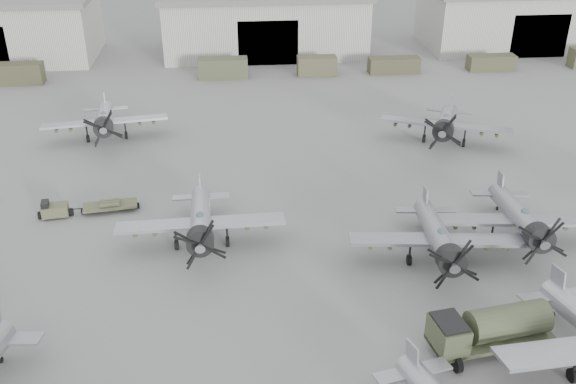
% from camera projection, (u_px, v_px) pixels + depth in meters
% --- Properties ---
extents(ground, '(220.00, 220.00, 0.00)m').
position_uv_depth(ground, '(331.00, 326.00, 39.04)').
color(ground, '#575754').
rests_on(ground, ground).
extents(hangar_center, '(29.00, 14.80, 8.70)m').
position_uv_depth(hangar_center, '(265.00, 21.00, 91.56)').
color(hangar_center, '#B3B4A8').
rests_on(hangar_center, ground).
extents(hangar_right, '(29.00, 14.80, 8.70)m').
position_uv_depth(hangar_right, '(521.00, 15.00, 94.79)').
color(hangar_right, '#B3B4A8').
rests_on(hangar_right, ground).
extents(support_truck_1, '(5.43, 2.20, 2.61)m').
position_uv_depth(support_truck_1, '(21.00, 74.00, 79.81)').
color(support_truck_1, '#3A3A26').
rests_on(support_truck_1, ground).
extents(support_truck_3, '(6.28, 2.20, 2.55)m').
position_uv_depth(support_truck_3, '(223.00, 68.00, 81.95)').
color(support_truck_3, '#3F462D').
rests_on(support_truck_3, ground).
extents(support_truck_4, '(5.04, 2.20, 2.44)m').
position_uv_depth(support_truck_4, '(317.00, 66.00, 83.01)').
color(support_truck_4, '#45442D').
rests_on(support_truck_4, ground).
extents(support_truck_5, '(6.64, 2.20, 2.03)m').
position_uv_depth(support_truck_5, '(394.00, 65.00, 83.97)').
color(support_truck_5, '#3A3A26').
rests_on(support_truck_5, ground).
extents(support_truck_6, '(6.24, 2.20, 1.99)m').
position_uv_depth(support_truck_6, '(491.00, 63.00, 85.10)').
color(support_truck_6, '#3D3F29').
rests_on(support_truck_6, ground).
extents(aircraft_mid_1, '(12.21, 10.98, 4.90)m').
position_uv_depth(aircraft_mid_1, '(201.00, 222.00, 45.78)').
color(aircraft_mid_1, '#95989D').
rests_on(aircraft_mid_1, ground).
extents(aircraft_mid_2, '(12.31, 11.08, 4.89)m').
position_uv_depth(aircraft_mid_2, '(521.00, 218.00, 46.19)').
color(aircraft_mid_2, gray).
rests_on(aircraft_mid_2, ground).
extents(aircraft_far_0, '(12.43, 11.18, 4.93)m').
position_uv_depth(aircraft_far_0, '(105.00, 120.00, 63.36)').
color(aircraft_far_0, '#9DA0A6').
rests_on(aircraft_far_0, ground).
extents(aircraft_far_1, '(12.58, 11.39, 5.12)m').
position_uv_depth(aircraft_far_1, '(446.00, 123.00, 62.43)').
color(aircraft_far_1, gray).
rests_on(aircraft_far_1, ground).
extents(aircraft_extra_107, '(12.31, 11.08, 4.89)m').
position_uv_depth(aircraft_extra_107, '(439.00, 238.00, 43.80)').
color(aircraft_extra_107, gray).
rests_on(aircraft_extra_107, ground).
extents(fuel_tanker, '(7.51, 4.12, 2.79)m').
position_uv_depth(fuel_tanker, '(491.00, 327.00, 36.50)').
color(fuel_tanker, '#384029').
rests_on(fuel_tanker, ground).
extents(tug_trailer, '(7.44, 2.33, 1.47)m').
position_uv_depth(tug_trailer, '(76.00, 208.00, 50.91)').
color(tug_trailer, '#484B31').
rests_on(tug_trailer, ground).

